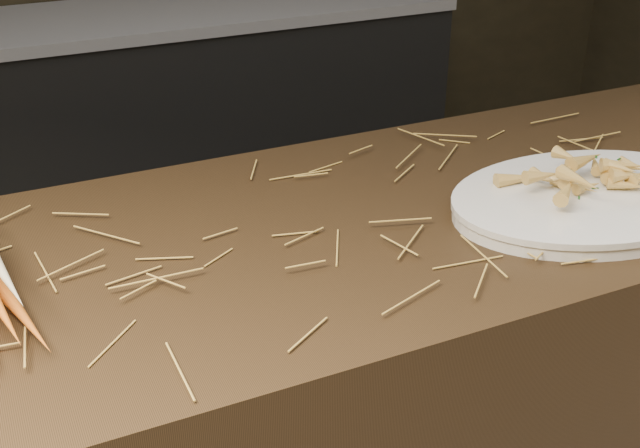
{
  "coord_description": "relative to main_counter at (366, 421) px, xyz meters",
  "views": [
    {
      "loc": [
        -0.59,
        -0.75,
        1.52
      ],
      "look_at": [
        -0.14,
        0.21,
        0.96
      ],
      "focal_mm": 45.0,
      "sensor_mm": 36.0,
      "label": 1
    }
  ],
  "objects": [
    {
      "name": "main_counter",
      "position": [
        0.0,
        0.0,
        0.0
      ],
      "size": [
        2.4,
        0.7,
        0.9
      ],
      "primitive_type": "cube",
      "color": "black",
      "rests_on": "ground"
    },
    {
      "name": "back_counter",
      "position": [
        0.3,
        1.88,
        -0.03
      ],
      "size": [
        1.82,
        0.62,
        0.84
      ],
      "color": "black",
      "rests_on": "ground"
    },
    {
      "name": "straw_bedding",
      "position": [
        0.0,
        0.0,
        0.46
      ],
      "size": [
        1.4,
        0.6,
        0.02
      ],
      "primitive_type": null,
      "color": "#B0882D",
      "rests_on": "main_counter"
    },
    {
      "name": "serving_platter",
      "position": [
        0.35,
        -0.13,
        0.46
      ],
      "size": [
        0.53,
        0.38,
        0.03
      ],
      "primitive_type": null,
      "rotation": [
        0.0,
        0.0,
        -0.08
      ],
      "color": "white",
      "rests_on": "main_counter"
    },
    {
      "name": "roasted_veg_heap",
      "position": [
        0.35,
        -0.13,
        0.51
      ],
      "size": [
        0.26,
        0.2,
        0.06
      ],
      "primitive_type": null,
      "rotation": [
        0.0,
        0.0,
        -0.08
      ],
      "color": "#BA9A43",
      "rests_on": "serving_platter"
    }
  ]
}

